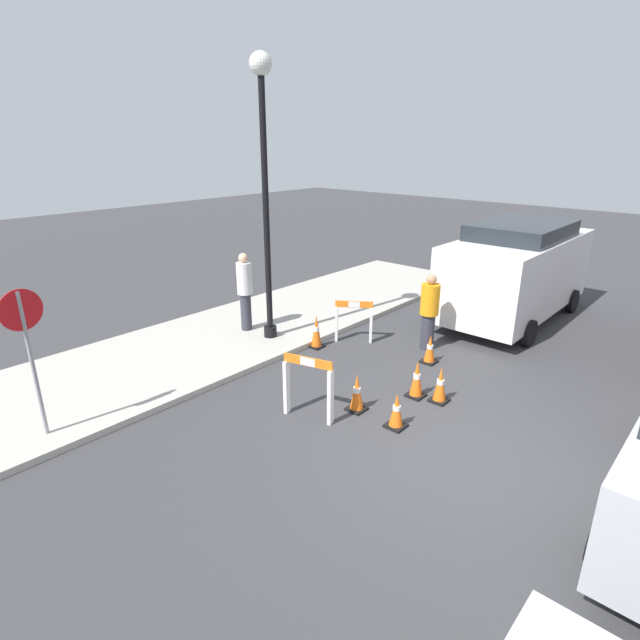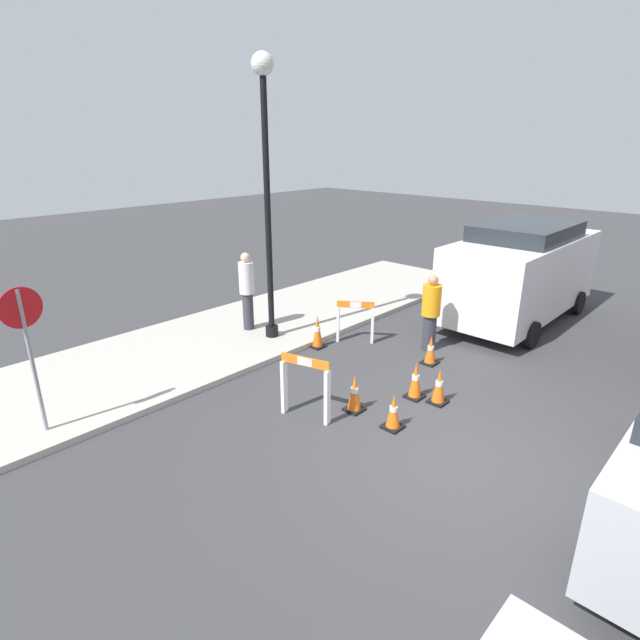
{
  "view_description": "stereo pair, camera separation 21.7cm",
  "coord_description": "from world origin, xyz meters",
  "px_view_note": "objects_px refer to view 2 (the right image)",
  "views": [
    {
      "loc": [
        -5.78,
        -2.4,
        4.32
      ],
      "look_at": [
        1.01,
        3.67,
        1.0
      ],
      "focal_mm": 28.0,
      "sensor_mm": 36.0,
      "label": 1
    },
    {
      "loc": [
        -5.64,
        -2.56,
        4.32
      ],
      "look_at": [
        1.01,
        3.67,
        1.0
      ],
      "focal_mm": 28.0,
      "sensor_mm": 36.0,
      "label": 2
    }
  ],
  "objects_px": {
    "work_van": "(521,269)",
    "person_worker": "(431,311)",
    "person_pedestrian": "(247,289)",
    "streetlamp_post": "(266,167)",
    "stop_sign": "(27,338)"
  },
  "relations": [
    {
      "from": "work_van",
      "to": "person_worker",
      "type": "bearing_deg",
      "value": 169.83
    },
    {
      "from": "person_worker",
      "to": "person_pedestrian",
      "type": "xyz_separation_m",
      "value": [
        -2.04,
        3.6,
        0.21
      ]
    },
    {
      "from": "streetlamp_post",
      "to": "person_pedestrian",
      "type": "bearing_deg",
      "value": 95.29
    },
    {
      "from": "streetlamp_post",
      "to": "person_pedestrian",
      "type": "xyz_separation_m",
      "value": [
        -0.07,
        0.74,
        -2.69
      ]
    },
    {
      "from": "person_worker",
      "to": "work_van",
      "type": "distance_m",
      "value": 3.26
    },
    {
      "from": "person_worker",
      "to": "streetlamp_post",
      "type": "bearing_deg",
      "value": -39.98
    },
    {
      "from": "streetlamp_post",
      "to": "person_worker",
      "type": "distance_m",
      "value": 4.52
    },
    {
      "from": "person_pedestrian",
      "to": "stop_sign",
      "type": "bearing_deg",
      "value": 40.32
    },
    {
      "from": "stop_sign",
      "to": "person_pedestrian",
      "type": "height_order",
      "value": "stop_sign"
    },
    {
      "from": "stop_sign",
      "to": "work_van",
      "type": "bearing_deg",
      "value": 157.54
    },
    {
      "from": "person_worker",
      "to": "work_van",
      "type": "relative_size",
      "value": 0.34
    },
    {
      "from": "person_worker",
      "to": "person_pedestrian",
      "type": "distance_m",
      "value": 4.14
    },
    {
      "from": "streetlamp_post",
      "to": "stop_sign",
      "type": "xyz_separation_m",
      "value": [
        -4.96,
        -0.38,
        -2.15
      ]
    },
    {
      "from": "stop_sign",
      "to": "person_pedestrian",
      "type": "xyz_separation_m",
      "value": [
        4.89,
        1.12,
        -0.54
      ]
    },
    {
      "from": "person_worker",
      "to": "work_van",
      "type": "xyz_separation_m",
      "value": [
        3.18,
        -0.57,
        0.43
      ]
    }
  ]
}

